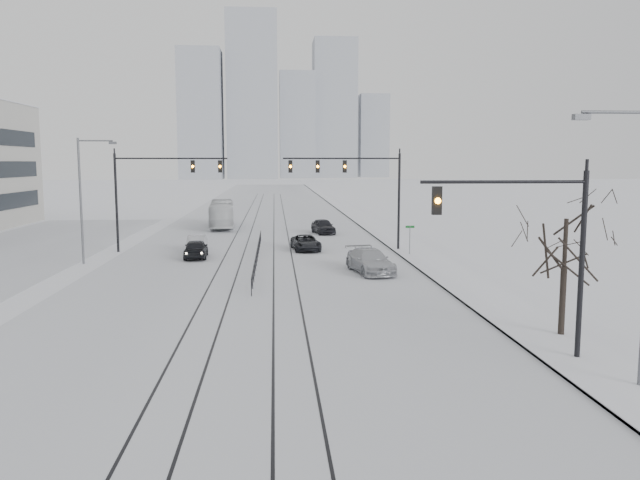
{
  "coord_description": "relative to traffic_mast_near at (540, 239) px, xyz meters",
  "views": [
    {
      "loc": [
        1.3,
        -15.55,
        7.29
      ],
      "look_at": [
        3.68,
        17.08,
        3.2
      ],
      "focal_mm": 35.0,
      "sensor_mm": 36.0,
      "label": 1
    }
  ],
  "objects": [
    {
      "name": "sedan_sb_outer",
      "position": [
        -15.88,
        30.13,
        -3.9
      ],
      "size": [
        1.55,
        4.08,
        1.33
      ],
      "primitive_type": "imported",
      "rotation": [
        0.0,
        0.0,
        3.18
      ],
      "color": "#AFB1B7",
      "rests_on": "ground"
    },
    {
      "name": "sedan_sb_inner",
      "position": [
        -15.5,
        26.04,
        -3.84
      ],
      "size": [
        1.94,
        4.35,
        1.45
      ],
      "primitive_type": "imported",
      "rotation": [
        0.0,
        0.0,
        3.2
      ],
      "color": "black",
      "rests_on": "ground"
    },
    {
      "name": "bare_tree",
      "position": [
        2.41,
        3.0,
        -0.07
      ],
      "size": [
        4.4,
        4.4,
        6.1
      ],
      "color": "black",
      "rests_on": "ground"
    },
    {
      "name": "traffic_mast_near",
      "position": [
        0.0,
        0.0,
        0.0
      ],
      "size": [
        6.1,
        0.37,
        7.0
      ],
      "color": "black",
      "rests_on": "ground"
    },
    {
      "name": "ground",
      "position": [
        -10.79,
        -6.0,
        -4.56
      ],
      "size": [
        500.0,
        500.0,
        0.0
      ],
      "primitive_type": "plane",
      "color": "silver",
      "rests_on": "ground"
    },
    {
      "name": "street_light_west",
      "position": [
        -22.99,
        24.0,
        0.65
      ],
      "size": [
        2.73,
        0.25,
        9.0
      ],
      "color": "#595B60",
      "rests_on": "ground"
    },
    {
      "name": "sedan_nb_far",
      "position": [
        -4.54,
        41.76,
        -3.8
      ],
      "size": [
        2.56,
        4.7,
        1.52
      ],
      "primitive_type": "imported",
      "rotation": [
        0.0,
        0.0,
        0.18
      ],
      "color": "black",
      "rests_on": "ground"
    },
    {
      "name": "median_fence",
      "position": [
        -10.79,
        24.0,
        -4.04
      ],
      "size": [
        0.06,
        24.0,
        1.0
      ],
      "color": "black",
      "rests_on": "ground"
    },
    {
      "name": "sidewalk_east",
      "position": [
        2.71,
        54.0,
        -4.48
      ],
      "size": [
        5.0,
        260.0,
        0.16
      ],
      "primitive_type": "cube",
      "color": "white",
      "rests_on": "ground"
    },
    {
      "name": "parking_strip",
      "position": [
        -30.79,
        29.0,
        -4.55
      ],
      "size": [
        14.0,
        60.0,
        0.03
      ],
      "primitive_type": "cube",
      "color": "silver",
      "rests_on": "ground"
    },
    {
      "name": "street_sign",
      "position": [
        1.01,
        26.0,
        -2.96
      ],
      "size": [
        0.7,
        0.06,
        2.4
      ],
      "color": "#595B60",
      "rests_on": "ground"
    },
    {
      "name": "sedan_nb_front",
      "position": [
        -6.93,
        29.69,
        -3.93
      ],
      "size": [
        2.56,
        4.77,
        1.27
      ],
      "primitive_type": "imported",
      "rotation": [
        0.0,
        0.0,
        0.1
      ],
      "color": "black",
      "rests_on": "ground"
    },
    {
      "name": "road",
      "position": [
        -10.79,
        54.0,
        -4.55
      ],
      "size": [
        22.0,
        260.0,
        0.02
      ],
      "primitive_type": "cube",
      "color": "silver",
      "rests_on": "ground"
    },
    {
      "name": "tram_rails",
      "position": [
        -10.79,
        34.0,
        -4.54
      ],
      "size": [
        5.3,
        180.0,
        0.01
      ],
      "color": "black",
      "rests_on": "ground"
    },
    {
      "name": "box_truck",
      "position": [
        -15.39,
        48.51,
        -3.05
      ],
      "size": [
        3.28,
        11.01,
        3.02
      ],
      "primitive_type": "imported",
      "rotation": [
        0.0,
        0.0,
        3.21
      ],
      "color": "silver",
      "rests_on": "ground"
    },
    {
      "name": "skyline",
      "position": [
        -5.77,
        267.63,
        26.08
      ],
      "size": [
        96.0,
        48.0,
        72.0
      ],
      "color": "#989DA7",
      "rests_on": "ground"
    },
    {
      "name": "curb",
      "position": [
        0.26,
        54.0,
        -4.5
      ],
      "size": [
        0.1,
        260.0,
        0.12
      ],
      "primitive_type": "cube",
      "color": "gray",
      "rests_on": "ground"
    },
    {
      "name": "traffic_mast_ne",
      "position": [
        -2.64,
        29.0,
        1.2
      ],
      "size": [
        9.6,
        0.37,
        8.0
      ],
      "color": "black",
      "rests_on": "ground"
    },
    {
      "name": "traffic_mast_nw",
      "position": [
        -19.31,
        30.0,
        1.01
      ],
      "size": [
        9.1,
        0.37,
        8.0
      ],
      "color": "black",
      "rests_on": "ground"
    },
    {
      "name": "sedan_nb_right",
      "position": [
        -3.21,
        18.81,
        -3.78
      ],
      "size": [
        3.12,
        5.7,
        1.57
      ],
      "primitive_type": "imported",
      "rotation": [
        0.0,
        0.0,
        0.18
      ],
      "color": "#AEB1B6",
      "rests_on": "ground"
    }
  ]
}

